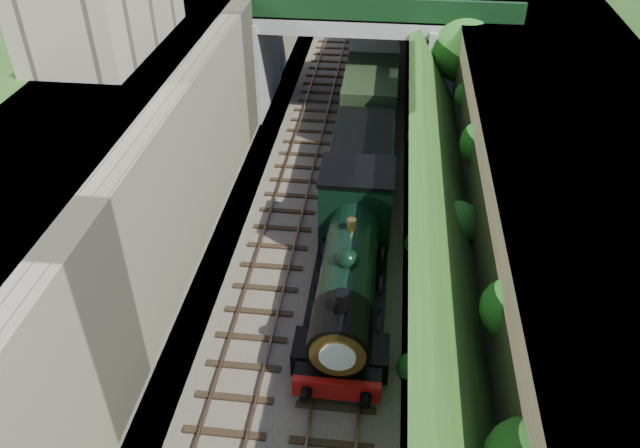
% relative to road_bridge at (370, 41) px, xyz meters
% --- Properties ---
extents(trackbed, '(10.00, 90.00, 0.20)m').
position_rel_road_bridge_xyz_m(trackbed, '(-0.94, -4.00, -3.98)').
color(trackbed, '#473F38').
rests_on(trackbed, ground).
extents(retaining_wall, '(1.00, 90.00, 7.00)m').
position_rel_road_bridge_xyz_m(retaining_wall, '(-6.44, -4.00, -0.58)').
color(retaining_wall, '#756B56').
rests_on(retaining_wall, ground).
extents(street_plateau_left, '(6.00, 90.00, 7.00)m').
position_rel_road_bridge_xyz_m(street_plateau_left, '(-9.94, -4.00, -0.58)').
color(street_plateau_left, '#262628').
rests_on(street_plateau_left, ground).
extents(street_plateau_right, '(8.00, 90.00, 6.25)m').
position_rel_road_bridge_xyz_m(street_plateau_right, '(8.56, -4.00, -0.95)').
color(street_plateau_right, '#262628').
rests_on(street_plateau_right, ground).
extents(embankment_slope, '(4.02, 90.00, 6.36)m').
position_rel_road_bridge_xyz_m(embankment_slope, '(4.08, -6.41, -1.29)').
color(embankment_slope, '#1E4714').
rests_on(embankment_slope, ground).
extents(track_left, '(2.50, 90.00, 0.20)m').
position_rel_road_bridge_xyz_m(track_left, '(-2.94, -4.00, -3.83)').
color(track_left, black).
rests_on(track_left, trackbed).
extents(track_right, '(2.50, 90.00, 0.20)m').
position_rel_road_bridge_xyz_m(track_right, '(0.26, -4.00, -3.83)').
color(track_right, black).
rests_on(track_right, trackbed).
extents(road_bridge, '(16.00, 6.40, 7.25)m').
position_rel_road_bridge_xyz_m(road_bridge, '(0.00, 0.00, 0.00)').
color(road_bridge, gray).
rests_on(road_bridge, ground).
extents(tree, '(3.60, 3.80, 6.60)m').
position_rel_road_bridge_xyz_m(tree, '(4.97, -2.20, 0.57)').
color(tree, black).
rests_on(tree, ground).
extents(locomotive, '(3.10, 10.23, 3.83)m').
position_rel_road_bridge_xyz_m(locomotive, '(0.26, -16.94, -2.18)').
color(locomotive, black).
rests_on(locomotive, trackbed).
extents(tender, '(2.70, 6.00, 3.05)m').
position_rel_road_bridge_xyz_m(tender, '(0.26, -9.58, -2.46)').
color(tender, black).
rests_on(tender, trackbed).
extents(coach_front, '(2.90, 18.00, 3.70)m').
position_rel_road_bridge_xyz_m(coach_front, '(0.26, 3.02, -2.03)').
color(coach_front, black).
rests_on(coach_front, trackbed).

